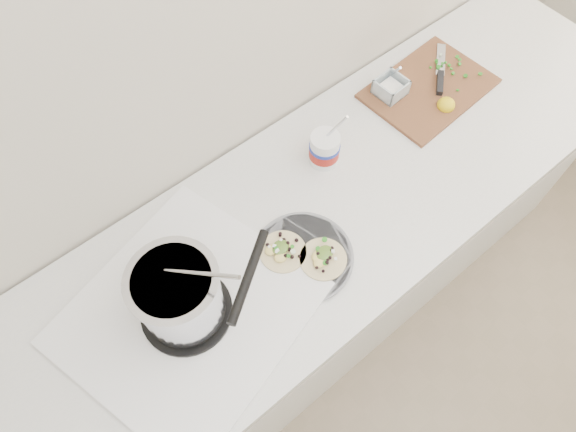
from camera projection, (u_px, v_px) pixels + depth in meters
counter at (311, 268)px, 1.86m from camera, size 2.44×0.66×0.90m
stove at (182, 302)px, 1.23m from camera, size 0.68×0.65×0.27m
taco_plate at (303, 255)px, 1.37m from camera, size 0.27×0.27×0.04m
tub at (326, 146)px, 1.49m from camera, size 0.09×0.09×0.20m
cutboard at (427, 85)px, 1.68m from camera, size 0.43×0.31×0.07m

